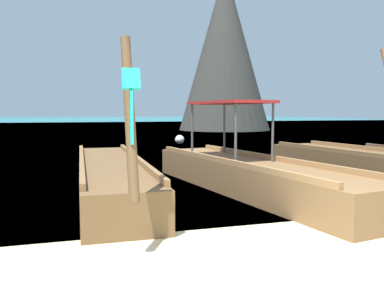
{
  "coord_description": "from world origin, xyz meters",
  "views": [
    {
      "loc": [
        -2.11,
        -3.33,
        1.6
      ],
      "look_at": [
        0.0,
        3.72,
        1.0
      ],
      "focal_mm": 37.37,
      "sensor_mm": 36.0,
      "label": 1
    }
  ],
  "objects_px": {
    "longtail_boat_pink_ribbon": "(372,166)",
    "karst_rock": "(227,53)",
    "longtail_boat_turquoise_ribbon": "(110,176)",
    "mooring_buoy_near": "(180,140)",
    "longtail_boat_blue_ribbon": "(249,174)"
  },
  "relations": [
    {
      "from": "longtail_boat_turquoise_ribbon",
      "to": "longtail_boat_blue_ribbon",
      "type": "height_order",
      "value": "longtail_boat_turquoise_ribbon"
    },
    {
      "from": "longtail_boat_turquoise_ribbon",
      "to": "karst_rock",
      "type": "relative_size",
      "value": 0.5
    },
    {
      "from": "longtail_boat_turquoise_ribbon",
      "to": "longtail_boat_pink_ribbon",
      "type": "bearing_deg",
      "value": -2.37
    },
    {
      "from": "longtail_boat_blue_ribbon",
      "to": "longtail_boat_pink_ribbon",
      "type": "xyz_separation_m",
      "value": [
        3.42,
        0.58,
        -0.04
      ]
    },
    {
      "from": "longtail_boat_turquoise_ribbon",
      "to": "mooring_buoy_near",
      "type": "distance_m",
      "value": 11.7
    },
    {
      "from": "longtail_boat_blue_ribbon",
      "to": "mooring_buoy_near",
      "type": "xyz_separation_m",
      "value": [
        1.67,
        11.7,
        -0.13
      ]
    },
    {
      "from": "longtail_boat_turquoise_ribbon",
      "to": "longtail_boat_pink_ribbon",
      "type": "height_order",
      "value": "longtail_boat_pink_ribbon"
    },
    {
      "from": "longtail_boat_turquoise_ribbon",
      "to": "mooring_buoy_near",
      "type": "bearing_deg",
      "value": 68.33
    },
    {
      "from": "longtail_boat_blue_ribbon",
      "to": "mooring_buoy_near",
      "type": "relative_size",
      "value": 15.1
    },
    {
      "from": "karst_rock",
      "to": "mooring_buoy_near",
      "type": "distance_m",
      "value": 17.3
    },
    {
      "from": "longtail_boat_pink_ribbon",
      "to": "longtail_boat_blue_ribbon",
      "type": "bearing_deg",
      "value": -170.4
    },
    {
      "from": "longtail_boat_blue_ribbon",
      "to": "karst_rock",
      "type": "distance_m",
      "value": 28.11
    },
    {
      "from": "longtail_boat_pink_ribbon",
      "to": "karst_rock",
      "type": "relative_size",
      "value": 0.49
    },
    {
      "from": "longtail_boat_turquoise_ribbon",
      "to": "karst_rock",
      "type": "distance_m",
      "value": 28.41
    },
    {
      "from": "karst_rock",
      "to": "mooring_buoy_near",
      "type": "height_order",
      "value": "karst_rock"
    }
  ]
}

